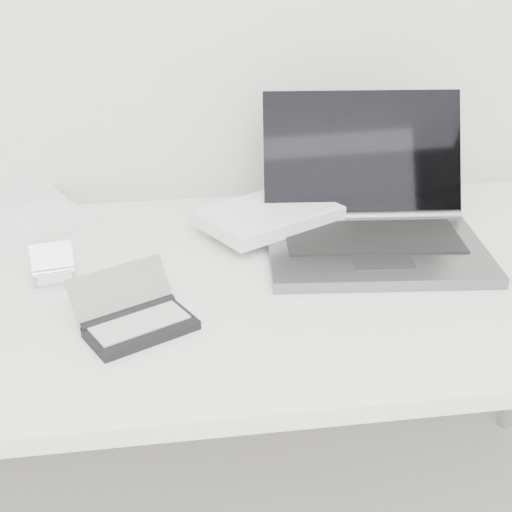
{
  "coord_description": "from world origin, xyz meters",
  "views": [
    {
      "loc": [
        -0.19,
        0.4,
        1.35
      ],
      "look_at": [
        -0.03,
        1.51,
        0.79
      ],
      "focal_mm": 50.0,
      "sensor_mm": 36.0,
      "label": 1
    }
  ],
  "objects": [
    {
      "name": "desk",
      "position": [
        0.0,
        1.55,
        0.68
      ],
      "size": [
        1.6,
        0.8,
        0.73
      ],
      "color": "white",
      "rests_on": "ground"
    },
    {
      "name": "laptop_large",
      "position": [
        0.17,
        1.68,
        0.77
      ],
      "size": [
        0.59,
        0.46,
        0.26
      ],
      "rotation": [
        0.0,
        0.0,
        -0.1
      ],
      "color": "slate",
      "rests_on": "desk"
    },
    {
      "name": "netbook_open_white",
      "position": [
        -0.48,
        1.85,
        0.75
      ],
      "size": [
        0.37,
        0.39,
        0.06
      ],
      "rotation": [
        0.0,
        0.0,
        0.61
      ],
      "color": "white",
      "rests_on": "desk"
    },
    {
      "name": "pda_silver",
      "position": [
        -0.39,
        1.58,
        0.74
      ],
      "size": [
        0.09,
        0.1,
        0.06
      ],
      "rotation": [
        0.0,
        0.0,
        0.17
      ],
      "color": "silver",
      "rests_on": "desk"
    },
    {
      "name": "palmtop_charcoal",
      "position": [
        -0.24,
        1.4,
        0.75
      ],
      "size": [
        0.21,
        0.2,
        0.08
      ],
      "rotation": [
        0.0,
        0.0,
        0.47
      ],
      "color": "black",
      "rests_on": "desk"
    }
  ]
}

